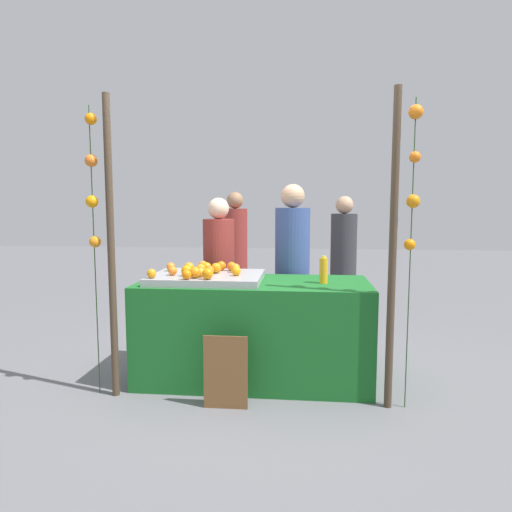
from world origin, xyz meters
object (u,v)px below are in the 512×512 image
at_px(juice_bottle, 324,270).
at_px(vendor_right, 292,277).
at_px(stall_counter, 254,330).
at_px(orange_1, 210,270).
at_px(vendor_left, 219,281).
at_px(orange_0, 189,267).
at_px(chalkboard_sign, 226,373).

relative_size(juice_bottle, vendor_right, 0.13).
bearing_deg(vendor_right, stall_counter, -114.81).
height_order(orange_1, vendor_left, vendor_left).
relative_size(orange_0, vendor_left, 0.06).
distance_m(chalkboard_sign, vendor_left, 1.41).
bearing_deg(orange_1, vendor_left, 94.59).
height_order(chalkboard_sign, vendor_right, vendor_right).
bearing_deg(chalkboard_sign, vendor_left, 102.33).
bearing_deg(juice_bottle, vendor_left, 144.29).
distance_m(orange_0, chalkboard_sign, 1.05).
relative_size(orange_0, chalkboard_sign, 0.16).
distance_m(stall_counter, orange_1, 0.64).
bearing_deg(orange_0, vendor_left, 77.08).
height_order(orange_0, vendor_right, vendor_right).
bearing_deg(chalkboard_sign, orange_0, 122.93).
xyz_separation_m(stall_counter, vendor_left, (-0.43, 0.69, 0.30)).
relative_size(stall_counter, vendor_left, 1.24).
xyz_separation_m(orange_1, juice_bottle, (0.95, 0.02, 0.01)).
relative_size(stall_counter, vendor_right, 1.14).
bearing_deg(orange_1, vendor_right, 46.83).
bearing_deg(orange_1, orange_0, 152.30).
height_order(orange_1, juice_bottle, juice_bottle).
relative_size(orange_0, juice_bottle, 0.39).
relative_size(orange_1, vendor_left, 0.05).
bearing_deg(orange_0, juice_bottle, -4.42).
relative_size(chalkboard_sign, vendor_right, 0.33).
height_order(stall_counter, juice_bottle, juice_bottle).
distance_m(stall_counter, orange_0, 0.79).
bearing_deg(juice_bottle, vendor_right, 111.29).
relative_size(orange_0, orange_1, 1.19).
bearing_deg(juice_bottle, orange_1, -178.87).
relative_size(vendor_left, vendor_right, 0.92).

